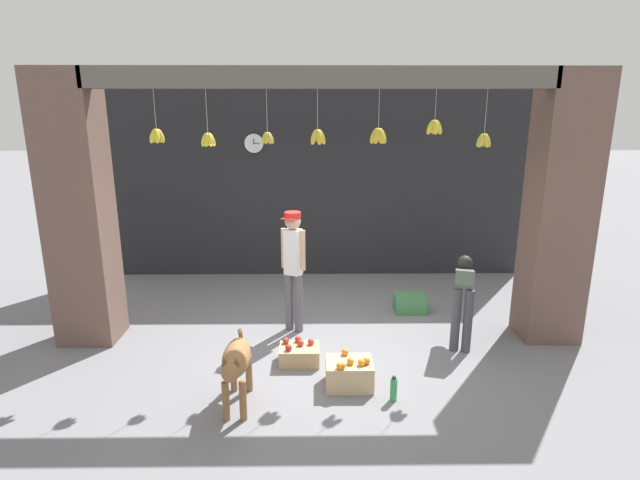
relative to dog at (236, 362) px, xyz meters
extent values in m
plane|color=slate|center=(0.84, 1.29, -0.49)|extent=(60.00, 60.00, 0.00)
cube|color=#232326|center=(0.84, 4.19, 1.18)|extent=(7.20, 0.12, 3.34)
cube|color=brown|center=(-2.11, 1.59, 1.18)|extent=(0.70, 0.60, 3.34)
cube|color=brown|center=(3.79, 1.59, 1.18)|extent=(0.70, 0.60, 3.34)
cube|color=#5B564C|center=(0.84, 1.41, 2.73)|extent=(5.30, 0.24, 0.24)
cylinder|color=#B2AD99|center=(-1.03, 1.43, 2.39)|extent=(0.01, 0.01, 0.44)
ellipsoid|color=yellow|center=(-0.99, 1.43, 2.09)|extent=(0.12, 0.06, 0.18)
ellipsoid|color=yellow|center=(-1.02, 1.47, 2.09)|extent=(0.08, 0.12, 0.19)
ellipsoid|color=yellow|center=(-1.07, 1.45, 2.09)|extent=(0.11, 0.10, 0.19)
ellipsoid|color=yellow|center=(-1.07, 1.40, 2.09)|extent=(0.11, 0.10, 0.19)
ellipsoid|color=yellow|center=(-1.02, 1.38, 2.09)|extent=(0.08, 0.12, 0.19)
cylinder|color=#B2AD99|center=(-0.43, 1.36, 2.37)|extent=(0.01, 0.01, 0.48)
ellipsoid|color=yellow|center=(-0.39, 1.36, 2.05)|extent=(0.11, 0.06, 0.17)
ellipsoid|color=yellow|center=(-0.41, 1.40, 2.05)|extent=(0.10, 0.10, 0.18)
ellipsoid|color=yellow|center=(-0.44, 1.41, 2.05)|extent=(0.07, 0.11, 0.18)
ellipsoid|color=yellow|center=(-0.47, 1.38, 2.05)|extent=(0.11, 0.08, 0.18)
ellipsoid|color=yellow|center=(-0.47, 1.35, 2.05)|extent=(0.11, 0.08, 0.18)
ellipsoid|color=yellow|center=(-0.44, 1.32, 2.05)|extent=(0.07, 0.11, 0.18)
ellipsoid|color=yellow|center=(-0.41, 1.33, 2.05)|extent=(0.10, 0.10, 0.18)
cylinder|color=#B2AD99|center=(0.23, 1.43, 2.37)|extent=(0.01, 0.01, 0.48)
ellipsoid|color=gold|center=(0.27, 1.43, 2.07)|extent=(0.10, 0.05, 0.15)
ellipsoid|color=gold|center=(0.26, 1.46, 2.07)|extent=(0.08, 0.09, 0.16)
ellipsoid|color=gold|center=(0.22, 1.47, 2.07)|extent=(0.06, 0.10, 0.15)
ellipsoid|color=gold|center=(0.20, 1.44, 2.07)|extent=(0.10, 0.07, 0.16)
ellipsoid|color=gold|center=(0.20, 1.41, 2.07)|extent=(0.10, 0.07, 0.16)
ellipsoid|color=gold|center=(0.22, 1.39, 2.07)|extent=(0.06, 0.10, 0.15)
ellipsoid|color=gold|center=(0.26, 1.40, 2.07)|extent=(0.08, 0.09, 0.16)
cylinder|color=#B2AD99|center=(0.81, 1.45, 2.39)|extent=(0.01, 0.01, 0.45)
ellipsoid|color=yellow|center=(0.85, 1.45, 2.08)|extent=(0.12, 0.07, 0.19)
ellipsoid|color=yellow|center=(0.82, 1.49, 2.08)|extent=(0.09, 0.12, 0.20)
ellipsoid|color=yellow|center=(0.77, 1.48, 2.08)|extent=(0.12, 0.10, 0.20)
ellipsoid|color=yellow|center=(0.77, 1.42, 2.08)|extent=(0.12, 0.10, 0.20)
ellipsoid|color=yellow|center=(0.82, 1.40, 2.08)|extent=(0.09, 0.12, 0.20)
cylinder|color=#B2AD99|center=(1.51, 1.45, 2.39)|extent=(0.01, 0.01, 0.43)
ellipsoid|color=yellow|center=(1.56, 1.45, 2.09)|extent=(0.13, 0.07, 0.20)
ellipsoid|color=yellow|center=(1.53, 1.49, 2.09)|extent=(0.10, 0.12, 0.21)
ellipsoid|color=yellow|center=(1.48, 1.49, 2.09)|extent=(0.10, 0.12, 0.21)
ellipsoid|color=yellow|center=(1.46, 1.45, 2.09)|extent=(0.13, 0.07, 0.20)
ellipsoid|color=yellow|center=(1.48, 1.41, 2.09)|extent=(0.10, 0.12, 0.21)
ellipsoid|color=yellow|center=(1.53, 1.41, 2.09)|extent=(0.10, 0.12, 0.21)
cylinder|color=#B2AD99|center=(2.16, 1.46, 2.44)|extent=(0.01, 0.01, 0.34)
ellipsoid|color=yellow|center=(2.20, 1.46, 2.19)|extent=(0.12, 0.07, 0.19)
ellipsoid|color=yellow|center=(2.16, 1.50, 2.19)|extent=(0.07, 0.12, 0.19)
ellipsoid|color=yellow|center=(2.11, 1.46, 2.19)|extent=(0.12, 0.07, 0.19)
ellipsoid|color=yellow|center=(2.16, 1.41, 2.19)|extent=(0.07, 0.12, 0.19)
cylinder|color=#B2AD99|center=(2.73, 1.44, 2.36)|extent=(0.01, 0.01, 0.49)
ellipsoid|color=gold|center=(2.78, 1.44, 2.04)|extent=(0.11, 0.06, 0.17)
ellipsoid|color=gold|center=(2.75, 1.48, 2.04)|extent=(0.08, 0.11, 0.18)
ellipsoid|color=gold|center=(2.70, 1.47, 2.04)|extent=(0.11, 0.09, 0.18)
ellipsoid|color=gold|center=(2.70, 1.42, 2.04)|extent=(0.11, 0.09, 0.18)
ellipsoid|color=gold|center=(2.75, 1.40, 2.04)|extent=(0.08, 0.11, 0.18)
ellipsoid|color=olive|center=(0.00, 0.04, 0.03)|extent=(0.28, 0.68, 0.27)
cylinder|color=olive|center=(0.08, -0.21, -0.29)|extent=(0.07, 0.07, 0.40)
cylinder|color=olive|center=(-0.08, -0.21, -0.29)|extent=(0.07, 0.07, 0.40)
cylinder|color=olive|center=(0.08, 0.30, -0.29)|extent=(0.07, 0.07, 0.40)
cylinder|color=olive|center=(-0.09, 0.30, -0.29)|extent=(0.07, 0.07, 0.40)
ellipsoid|color=olive|center=(0.01, -0.33, 0.09)|extent=(0.18, 0.25, 0.18)
cone|color=brown|center=(0.06, -0.33, 0.19)|extent=(0.06, 0.06, 0.08)
cone|color=brown|center=(-0.05, -0.33, 0.19)|extent=(0.06, 0.06, 0.08)
cylinder|color=olive|center=(-0.01, 0.42, 0.06)|extent=(0.05, 0.21, 0.28)
cylinder|color=#56565B|center=(0.56, 1.75, -0.09)|extent=(0.11, 0.11, 0.80)
cylinder|color=#56565B|center=(0.43, 1.81, -0.09)|extent=(0.11, 0.11, 0.80)
cube|color=white|center=(0.49, 1.78, 0.60)|extent=(0.25, 0.24, 0.60)
cylinder|color=tan|center=(0.62, 1.72, 0.64)|extent=(0.06, 0.06, 0.53)
cylinder|color=tan|center=(0.37, 1.84, 0.64)|extent=(0.06, 0.06, 0.53)
sphere|color=tan|center=(0.49, 1.78, 1.01)|extent=(0.21, 0.21, 0.21)
cylinder|color=red|center=(0.49, 1.78, 1.09)|extent=(0.21, 0.21, 0.07)
cube|color=red|center=(0.45, 1.69, 1.06)|extent=(0.21, 0.18, 0.01)
cylinder|color=#424247|center=(2.49, 1.19, -0.10)|extent=(0.11, 0.11, 0.80)
cylinder|color=#424247|center=(2.62, 1.15, -0.10)|extent=(0.11, 0.11, 0.80)
cube|color=#4C5B4C|center=(2.63, 1.43, 0.38)|extent=(0.38, 0.63, 0.31)
sphere|color=black|center=(2.73, 1.78, 0.45)|extent=(0.19, 0.19, 0.19)
cube|color=tan|center=(1.14, 0.38, -0.35)|extent=(0.50, 0.39, 0.29)
sphere|color=orange|center=(1.05, 0.23, -0.17)|extent=(0.08, 0.08, 0.08)
sphere|color=orange|center=(1.31, 0.33, -0.17)|extent=(0.08, 0.08, 0.08)
sphere|color=orange|center=(1.03, 0.22, -0.17)|extent=(0.08, 0.08, 0.08)
sphere|color=orange|center=(1.14, 0.32, -0.17)|extent=(0.08, 0.08, 0.08)
sphere|color=orange|center=(1.10, 0.53, -0.17)|extent=(0.08, 0.08, 0.08)
sphere|color=orange|center=(1.26, 0.29, -0.17)|extent=(0.08, 0.08, 0.08)
cube|color=tan|center=(0.59, 0.89, -0.39)|extent=(0.46, 0.35, 0.20)
sphere|color=red|center=(0.43, 0.98, -0.26)|extent=(0.08, 0.08, 0.08)
sphere|color=red|center=(0.57, 1.02, -0.26)|extent=(0.08, 0.08, 0.08)
sphere|color=red|center=(0.72, 0.95, -0.26)|extent=(0.08, 0.08, 0.08)
sphere|color=red|center=(0.60, 0.92, -0.26)|extent=(0.08, 0.08, 0.08)
sphere|color=red|center=(0.47, 0.80, -0.26)|extent=(0.08, 0.08, 0.08)
cube|color=#42844C|center=(2.16, 2.41, -0.37)|extent=(0.45, 0.33, 0.25)
cylinder|color=#38934C|center=(1.57, 0.10, -0.37)|extent=(0.07, 0.07, 0.24)
cylinder|color=black|center=(1.57, 0.10, -0.24)|extent=(0.04, 0.04, 0.03)
cylinder|color=black|center=(-0.24, 4.12, 1.83)|extent=(0.34, 0.01, 0.34)
cylinder|color=white|center=(-0.24, 4.11, 1.83)|extent=(0.32, 0.02, 0.32)
cube|color=black|center=(-0.24, 4.10, 1.86)|extent=(0.01, 0.01, 0.09)
cube|color=black|center=(-0.20, 4.10, 1.83)|extent=(0.12, 0.01, 0.01)
camera|label=1|loc=(0.77, -4.40, 2.40)|focal=28.00mm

